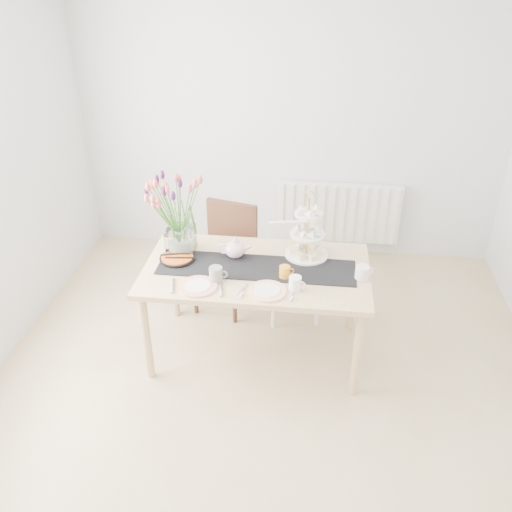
# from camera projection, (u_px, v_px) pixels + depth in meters

# --- Properties ---
(room_shell) EXTENTS (4.50, 4.50, 4.50)m
(room_shell) POSITION_uv_depth(u_px,v_px,m) (264.00, 239.00, 3.07)
(room_shell) COLOR tan
(room_shell) RESTS_ON ground
(radiator) EXTENTS (1.20, 0.08, 0.60)m
(radiator) POSITION_uv_depth(u_px,v_px,m) (338.00, 213.00, 5.32)
(radiator) COLOR white
(radiator) RESTS_ON room_shell
(dining_table) EXTENTS (1.60, 0.90, 0.75)m
(dining_table) POSITION_uv_depth(u_px,v_px,m) (256.00, 277.00, 3.88)
(dining_table) COLOR tan
(dining_table) RESTS_ON ground
(chair_brown) EXTENTS (0.55, 0.55, 0.90)m
(chair_brown) POSITION_uv_depth(u_px,v_px,m) (227.00, 249.00, 4.54)
(chair_brown) COLOR #351D13
(chair_brown) RESTS_ON ground
(chair_white) EXTENTS (0.46, 0.46, 0.79)m
(chair_white) POSITION_uv_depth(u_px,v_px,m) (293.00, 263.00, 4.48)
(chair_white) COLOR white
(chair_white) RESTS_ON ground
(table_runner) EXTENTS (1.40, 0.35, 0.01)m
(table_runner) POSITION_uv_depth(u_px,v_px,m) (256.00, 267.00, 3.84)
(table_runner) COLOR black
(table_runner) RESTS_ON dining_table
(tulip_vase) EXTENTS (0.71, 0.71, 0.62)m
(tulip_vase) POSITION_uv_depth(u_px,v_px,m) (178.00, 203.00, 3.85)
(tulip_vase) COLOR silver
(tulip_vase) RESTS_ON dining_table
(cake_stand) EXTENTS (0.32, 0.32, 0.47)m
(cake_stand) POSITION_uv_depth(u_px,v_px,m) (307.00, 240.00, 3.92)
(cake_stand) COLOR gold
(cake_stand) RESTS_ON dining_table
(teapot) EXTENTS (0.24, 0.19, 0.15)m
(teapot) POSITION_uv_depth(u_px,v_px,m) (235.00, 249.00, 3.93)
(teapot) COLOR white
(teapot) RESTS_ON dining_table
(cream_jug) EXTENTS (0.12, 0.12, 0.10)m
(cream_jug) POSITION_uv_depth(u_px,v_px,m) (362.00, 273.00, 3.70)
(cream_jug) COLOR white
(cream_jug) RESTS_ON dining_table
(tart_tin) EXTENTS (0.26, 0.26, 0.03)m
(tart_tin) POSITION_uv_depth(u_px,v_px,m) (177.00, 258.00, 3.93)
(tart_tin) COLOR black
(tart_tin) RESTS_ON dining_table
(mug_grey) EXTENTS (0.10, 0.10, 0.11)m
(mug_grey) POSITION_uv_depth(u_px,v_px,m) (216.00, 274.00, 3.67)
(mug_grey) COLOR gray
(mug_grey) RESTS_ON dining_table
(mug_white) EXTENTS (0.11, 0.11, 0.10)m
(mug_white) POSITION_uv_depth(u_px,v_px,m) (295.00, 283.00, 3.58)
(mug_white) COLOR white
(mug_white) RESTS_ON dining_table
(mug_orange) EXTENTS (0.10, 0.10, 0.09)m
(mug_orange) POSITION_uv_depth(u_px,v_px,m) (285.00, 272.00, 3.71)
(mug_orange) COLOR orange
(mug_orange) RESTS_ON dining_table
(plate_left) EXTENTS (0.32, 0.32, 0.01)m
(plate_left) POSITION_uv_depth(u_px,v_px,m) (198.00, 286.00, 3.63)
(plate_left) COLOR white
(plate_left) RESTS_ON dining_table
(plate_right) EXTENTS (0.32, 0.32, 0.01)m
(plate_right) POSITION_uv_depth(u_px,v_px,m) (267.00, 291.00, 3.58)
(plate_right) COLOR white
(plate_right) RESTS_ON dining_table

